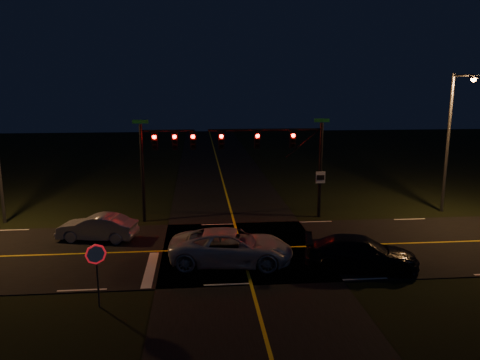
{
  "coord_description": "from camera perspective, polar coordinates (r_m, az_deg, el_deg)",
  "views": [
    {
      "loc": [
        -2.16,
        -22.73,
        8.4
      ],
      "look_at": [
        0.12,
        2.0,
        3.23
      ],
      "focal_mm": 35.0,
      "sensor_mm": 36.0,
      "label": 1
    }
  ],
  "objects": [
    {
      "name": "sedan_silver",
      "position": [
        26.57,
        -17.01,
        -5.63
      ],
      "size": [
        3.12,
        4.81,
        1.4
      ],
      "primitive_type": "imported",
      "rotation": [
        0.0,
        0.0,
        -1.77
      ],
      "color": "#93959C",
      "rests_on": "ground"
    },
    {
      "name": "signal_mast_ne",
      "position": [
        29.0,
        5.32,
        3.68
      ],
      "size": [
        7.47,
        0.41,
        6.26
      ],
      "color": "black",
      "rests_on": "ground"
    },
    {
      "name": "pickup_white",
      "position": [
        22.2,
        -1.05,
        -8.25
      ],
      "size": [
        3.98,
        6.38,
        1.61
      ],
      "primitive_type": "imported",
      "rotation": [
        0.0,
        0.0,
        1.46
      ],
      "color": "silver",
      "rests_on": "ground"
    },
    {
      "name": "road_ew",
      "position": [
        24.32,
        0.15,
        -8.4
      ],
      "size": [
        120.0,
        9.0,
        0.04
      ],
      "primitive_type": "cube",
      "color": "black",
      "rests_on": "ground"
    },
    {
      "name": "ground",
      "position": [
        24.33,
        0.15,
        -8.44
      ],
      "size": [
        120.0,
        120.0,
        0.0
      ],
      "primitive_type": "plane",
      "color": "black",
      "rests_on": "ground"
    },
    {
      "name": "streetlight_ne",
      "position": [
        32.79,
        24.4,
        5.37
      ],
      "size": [
        0.5,
        2.46,
        9.0
      ],
      "color": "#484A4F",
      "rests_on": "ground"
    },
    {
      "name": "suv_dark",
      "position": [
        22.32,
        14.52,
        -8.7
      ],
      "size": [
        4.17,
        5.97,
        1.49
      ],
      "primitive_type": "imported",
      "rotation": [
        0.0,
        0.0,
        1.36
      ],
      "color": "black",
      "rests_on": "ground"
    },
    {
      "name": "lane_markings",
      "position": [
        24.24,
        0.75,
        -8.4
      ],
      "size": [
        120.0,
        120.0,
        0.01
      ],
      "color": "yellow",
      "rests_on": "ground"
    },
    {
      "name": "signal_mast_nw",
      "position": [
        28.61,
        -9.69,
        3.26
      ],
      "size": [
        3.77,
        0.41,
        6.26
      ],
      "color": "black",
      "rests_on": "ground"
    },
    {
      "name": "stop_sign",
      "position": [
        18.53,
        -17.11,
        -9.54
      ],
      "size": [
        0.75,
        0.33,
        2.55
      ],
      "color": "#484A4F",
      "rests_on": "ground"
    },
    {
      "name": "road_ns",
      "position": [
        24.32,
        0.15,
        -8.4
      ],
      "size": [
        8.0,
        120.0,
        0.04
      ],
      "primitive_type": "cube",
      "color": "black",
      "rests_on": "ground"
    }
  ]
}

